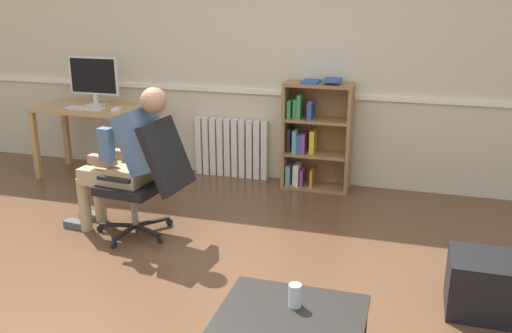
{
  "coord_description": "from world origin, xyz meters",
  "views": [
    {
      "loc": [
        1.23,
        -2.83,
        1.95
      ],
      "look_at": [
        0.15,
        0.85,
        0.7
      ],
      "focal_mm": 39.08,
      "sensor_mm": 36.0,
      "label": 1
    }
  ],
  "objects": [
    {
      "name": "ground_plane",
      "position": [
        0.0,
        0.0,
        0.0
      ],
      "size": [
        18.0,
        18.0,
        0.0
      ],
      "primitive_type": "plane",
      "color": "brown"
    },
    {
      "name": "back_wall",
      "position": [
        0.0,
        2.65,
        1.35
      ],
      "size": [
        12.0,
        0.13,
        2.7
      ],
      "color": "beige",
      "rests_on": "ground_plane"
    },
    {
      "name": "computer_desk",
      "position": [
        -1.99,
        2.15,
        0.64
      ],
      "size": [
        1.21,
        0.62,
        0.76
      ],
      "color": "tan",
      "rests_on": "ground_plane"
    },
    {
      "name": "imac_monitor",
      "position": [
        -2.01,
        2.23,
        1.05
      ],
      "size": [
        0.56,
        0.14,
        0.5
      ],
      "color": "silver",
      "rests_on": "computer_desk"
    },
    {
      "name": "keyboard",
      "position": [
        -2.0,
        2.01,
        0.77
      ],
      "size": [
        0.4,
        0.12,
        0.02
      ],
      "primitive_type": "cube",
      "color": "silver",
      "rests_on": "computer_desk"
    },
    {
      "name": "computer_mouse",
      "position": [
        -1.66,
        2.03,
        0.77
      ],
      "size": [
        0.06,
        0.1,
        0.03
      ],
      "primitive_type": "cube",
      "color": "white",
      "rests_on": "computer_desk"
    },
    {
      "name": "bookshelf",
      "position": [
        0.27,
        2.44,
        0.53
      ],
      "size": [
        0.67,
        0.29,
        1.11
      ],
      "color": "olive",
      "rests_on": "ground_plane"
    },
    {
      "name": "radiator",
      "position": [
        -0.62,
        2.54,
        0.31
      ],
      "size": [
        0.79,
        0.08,
        0.62
      ],
      "color": "white",
      "rests_on": "ground_plane"
    },
    {
      "name": "office_chair",
      "position": [
        -0.76,
        0.91,
        0.53
      ],
      "size": [
        0.81,
        0.62,
        0.98
      ],
      "rotation": [
        0.0,
        0.0,
        -1.67
      ],
      "color": "black",
      "rests_on": "ground_plane"
    },
    {
      "name": "person_seated",
      "position": [
        -0.94,
        0.93,
        0.65
      ],
      "size": [
        0.98,
        0.41,
        1.23
      ],
      "rotation": [
        0.0,
        0.0,
        -1.67
      ],
      "color": "tan",
      "rests_on": "ground_plane"
    },
    {
      "name": "coffee_table",
      "position": [
        0.73,
        -0.51,
        0.36
      ],
      "size": [
        0.72,
        0.58,
        0.42
      ],
      "color": "black",
      "rests_on": "ground_plane"
    },
    {
      "name": "drinking_glass",
      "position": [
        0.73,
        -0.43,
        0.48
      ],
      "size": [
        0.07,
        0.07,
        0.12
      ],
      "primitive_type": "cylinder",
      "color": "silver",
      "rests_on": "coffee_table"
    }
  ]
}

